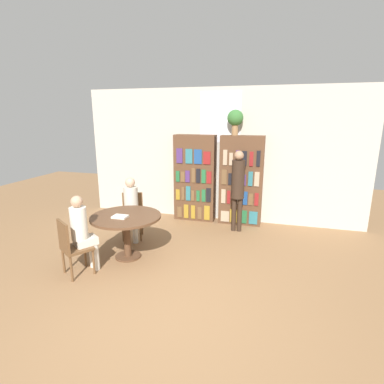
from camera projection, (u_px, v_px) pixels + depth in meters
ground_plane at (161, 314)px, 3.70m from camera, size 16.00×16.00×0.00m
wall_back at (220, 156)px, 6.82m from camera, size 6.40×0.07×3.00m
bookshelf_left at (195, 178)px, 6.91m from camera, size 0.94×0.34×1.98m
bookshelf_right at (241, 181)px, 6.63m from camera, size 0.94×0.34×1.98m
flower_vase at (235, 119)px, 6.35m from camera, size 0.34×0.34×0.54m
reading_table at (126, 223)px, 5.05m from camera, size 1.18×1.18×0.76m
chair_near_camera at (72, 245)px, 4.50m from camera, size 0.55×0.55×0.89m
chair_left_side at (133, 213)px, 5.98m from camera, size 0.51×0.51×0.89m
seated_reader_left at (131, 205)px, 5.75m from camera, size 0.36×0.41×1.25m
seated_reader_right at (82, 230)px, 4.56m from camera, size 0.38×0.40×1.24m
librarian_standing at (238, 184)px, 6.15m from camera, size 0.27×0.54×1.71m
open_book_on_table at (120, 217)px, 4.92m from camera, size 0.24×0.18×0.03m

